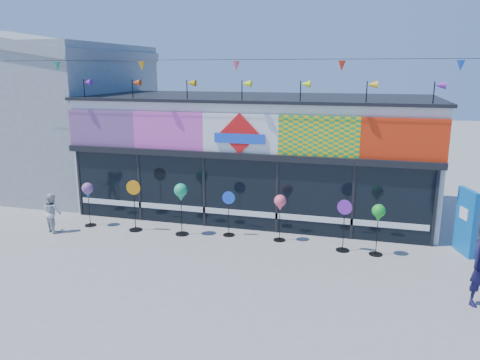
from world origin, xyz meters
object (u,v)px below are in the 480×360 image
at_px(spinner_1, 134,204).
at_px(blue_sign, 466,222).
at_px(spinner_2, 181,194).
at_px(spinner_5, 344,224).
at_px(spinner_0, 88,191).
at_px(spinner_4, 280,204).
at_px(spinner_3, 229,212).
at_px(spinner_6, 378,214).
at_px(child, 52,213).

bearing_deg(spinner_1, blue_sign, 3.90).
distance_m(spinner_2, spinner_5, 4.95).
relative_size(spinner_0, spinner_4, 1.03).
bearing_deg(spinner_3, spinner_6, -5.45).
height_order(spinner_1, spinner_2, spinner_1).
bearing_deg(child, spinner_2, -141.25).
bearing_deg(spinner_1, spinner_3, 6.31).
bearing_deg(blue_sign, spinner_5, 174.08).
bearing_deg(spinner_6, spinner_0, 179.31).
distance_m(spinner_3, child, 5.59).
xyz_separation_m(blue_sign, spinner_6, (-2.35, -0.75, 0.24)).
xyz_separation_m(spinner_1, child, (-2.46, -0.77, -0.25)).
bearing_deg(spinner_0, blue_sign, 3.22).
relative_size(spinner_1, spinner_3, 1.17).
height_order(blue_sign, spinner_5, blue_sign).
distance_m(spinner_2, spinner_4, 3.05).
height_order(blue_sign, child, blue_sign).
distance_m(spinner_2, spinner_6, 5.83).
bearing_deg(spinner_5, child, -175.22).
xyz_separation_m(spinner_0, spinner_3, (4.67, 0.31, -0.42)).
distance_m(spinner_0, child, 1.25).
relative_size(blue_sign, spinner_4, 1.30).
bearing_deg(spinner_1, spinner_6, -0.66).
bearing_deg(spinner_4, spinner_3, 179.24).
bearing_deg(blue_sign, spinner_3, 164.99).
height_order(spinner_1, spinner_3, spinner_1).
bearing_deg(spinner_6, spinner_4, 171.90).
relative_size(spinner_0, child, 1.17).
relative_size(blue_sign, spinner_6, 1.26).
distance_m(spinner_0, spinner_3, 4.70).
xyz_separation_m(spinner_2, child, (-4.04, -0.80, -0.69)).
xyz_separation_m(blue_sign, spinner_5, (-3.26, -0.69, -0.13)).
bearing_deg(child, spinner_5, -147.66).
relative_size(spinner_2, spinner_3, 1.16).
height_order(spinner_5, spinner_6, spinner_5).
relative_size(blue_sign, spinner_5, 1.23).
bearing_deg(spinner_3, spinner_5, -5.82).
height_order(spinner_6, child, spinner_6).
bearing_deg(spinner_0, spinner_6, -0.69).
xyz_separation_m(spinner_0, spinner_5, (8.15, -0.05, -0.37)).
distance_m(blue_sign, spinner_3, 6.75).
bearing_deg(blue_sign, child, 168.88).
relative_size(blue_sign, spinner_3, 1.31).
bearing_deg(spinner_2, spinner_1, -178.97).
distance_m(spinner_1, spinner_4, 4.63).
height_order(spinner_3, spinner_4, spinner_4).
bearing_deg(spinner_5, spinner_6, -4.01).
xyz_separation_m(spinner_0, spinner_4, (6.27, 0.29, -0.03)).
distance_m(spinner_0, spinner_1, 1.68).
height_order(spinner_0, spinner_2, spinner_2).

